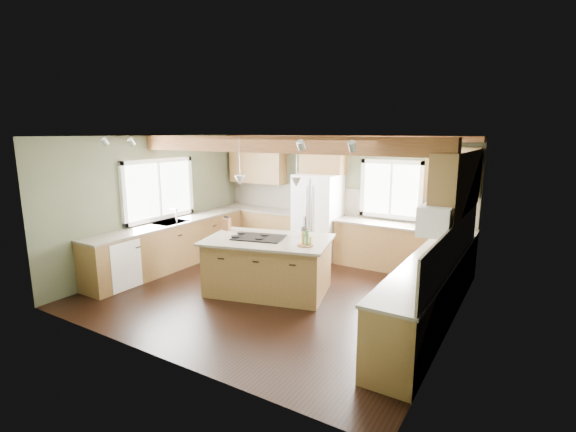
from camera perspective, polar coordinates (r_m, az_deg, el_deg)
The scene contains 37 objects.
floor at distance 7.21m, azimuth -1.77°, elevation -10.28°, with size 5.60×5.60×0.00m, color black.
ceiling at distance 6.70m, azimuth -1.91°, elevation 10.86°, with size 5.60×5.60×0.00m, color silver.
wall_back at distance 9.00m, azimuth 6.92°, elevation 2.60°, with size 5.60×5.60×0.00m, color #494E37.
wall_left at distance 8.67m, azimuth -17.52°, elevation 1.82°, with size 5.00×5.00×0.00m, color #494E37.
wall_right at distance 5.83m, azimuth 21.89°, elevation -2.94°, with size 5.00×5.00×0.00m, color #494E37.
ceiling_beam at distance 6.68m, azimuth -2.05°, elevation 9.74°, with size 5.55×0.26×0.26m, color #4E2916.
soffit_trim at distance 8.81m, azimuth 6.84°, elevation 10.52°, with size 5.55×0.20×0.10m, color #4E2916.
backsplash_back at distance 9.00m, azimuth 6.87°, elevation 2.03°, with size 5.58×0.03×0.58m, color brown.
backsplash_right at distance 5.90m, azimuth 21.76°, elevation -3.67°, with size 0.03×3.70×0.58m, color brown.
base_cab_back_left at distance 9.78m, azimuth -3.52°, elevation -1.76°, with size 2.02×0.60×0.88m, color brown.
counter_back_left at distance 9.69m, azimuth -3.55°, elevation 0.89°, with size 2.06×0.64×0.04m, color brown.
base_cab_back_right at distance 8.40m, azimuth 15.22°, elevation -4.35°, with size 2.62×0.60×0.88m, color brown.
counter_back_right at distance 8.29m, azimuth 15.39°, elevation -1.29°, with size 2.66×0.64×0.04m, color brown.
base_cab_left at distance 8.66m, azimuth -15.62°, elevation -3.90°, with size 0.60×3.70×0.88m, color brown.
counter_left at distance 8.56m, azimuth -15.78°, elevation -0.93°, with size 0.64×3.74×0.04m, color brown.
base_cab_right at distance 6.18m, azimuth 18.60°, elevation -10.28°, with size 0.60×3.70×0.88m, color brown.
counter_right at distance 6.03m, azimuth 18.87°, elevation -6.21°, with size 0.64×3.74×0.04m, color brown.
upper_cab_back_left at distance 9.77m, azimuth -4.17°, elevation 7.18°, with size 1.40×0.35×0.90m, color brown.
upper_cab_over_fridge at distance 8.88m, azimuth 4.80°, elevation 8.05°, with size 0.96×0.35×0.70m, color brown.
upper_cab_right at distance 6.62m, azimuth 22.15°, elevation 4.39°, with size 0.35×2.20×0.90m, color brown.
upper_cab_back_corner at distance 8.08m, azimuth 21.57°, elevation 5.54°, with size 0.90×0.35×0.90m, color brown.
window_left at distance 8.65m, azimuth -17.28°, elevation 3.49°, with size 0.04×1.60×1.05m, color white.
window_back at distance 8.54m, azimuth 13.95°, elevation 3.57°, with size 1.10×0.04×1.00m, color white.
sink at distance 8.55m, azimuth -15.78°, elevation -0.90°, with size 0.50×0.65×0.03m, color #262628.
faucet at distance 8.40m, azimuth -15.00°, elevation -0.07°, with size 0.02×0.02×0.28m, color #B2B2B7.
dishwasher at distance 7.87m, azimuth -22.50°, elevation -5.97°, with size 0.60×0.60×0.84m, color white.
oven at distance 5.03m, azimuth 14.98°, elevation -15.34°, with size 0.60×0.72×0.84m, color white.
microwave at distance 5.77m, azimuth 19.84°, elevation -0.40°, with size 0.40×0.70×0.38m, color white.
pendant_left at distance 6.95m, azimuth -6.59°, elevation 4.86°, with size 0.18×0.18×0.16m, color #B2B2B7.
pendant_right at distance 6.64m, azimuth 1.13°, elevation 4.63°, with size 0.18×0.18×0.16m, color #B2B2B7.
refrigerator at distance 8.86m, azimuth 4.08°, elevation -0.11°, with size 0.90×0.74×1.80m, color white.
island at distance 7.09m, azimuth -2.70°, elevation -6.87°, with size 1.93×1.18×0.88m, color brown.
island_top at distance 6.96m, azimuth -2.74°, elevation -3.27°, with size 2.05×1.31×0.04m, color brown.
cooktop at distance 7.01m, azimuth -3.98°, elevation -2.94°, with size 0.83×0.56×0.02m, color black.
knife_block at distance 7.62m, azimuth -8.43°, elevation -1.13°, with size 0.13×0.10×0.21m, color brown.
utensil_crock at distance 7.13m, azimuth 2.29°, elevation -2.12°, with size 0.11×0.11×0.15m, color #443A37.
bottle_tray at distance 6.50m, azimuth 2.37°, elevation -3.08°, with size 0.26×0.26×0.24m, color brown, non-canonical shape.
Camera 1 is at (3.68, -5.60, 2.66)m, focal length 26.00 mm.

